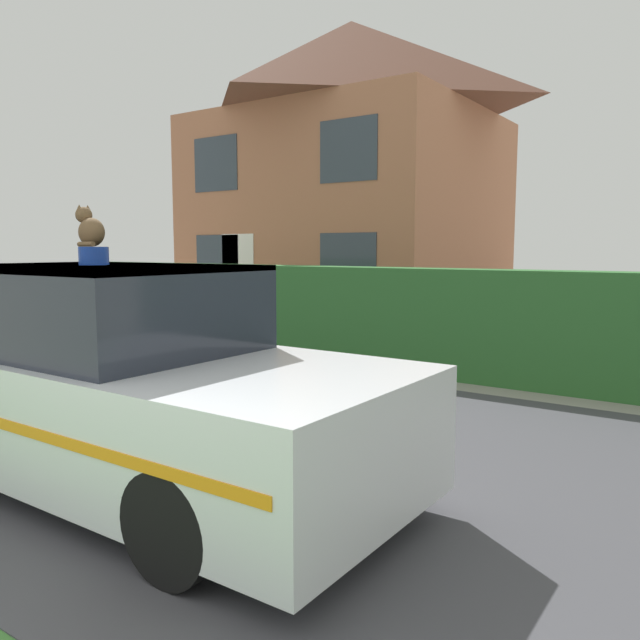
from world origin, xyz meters
TOP-DOWN VIEW (x-y plane):
  - road_strip at (0.00, 4.23)m, footprint 28.00×5.78m
  - garden_hedge at (-0.98, 7.88)m, footprint 14.58×0.56m
  - police_car at (-1.05, 2.85)m, footprint 4.49×1.77m
  - cat at (-0.96, 2.61)m, footprint 0.31×0.21m
  - house_left at (-6.17, 14.33)m, footprint 7.24×6.57m

SIDE VIEW (x-z plane):
  - road_strip at x=0.00m, z-range 0.00..0.01m
  - garden_hedge at x=-0.98m, z-range 0.00..1.48m
  - police_car at x=-1.05m, z-range -0.10..1.65m
  - cat at x=-0.96m, z-range 1.74..2.03m
  - house_left at x=-6.17m, z-range 0.08..7.69m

